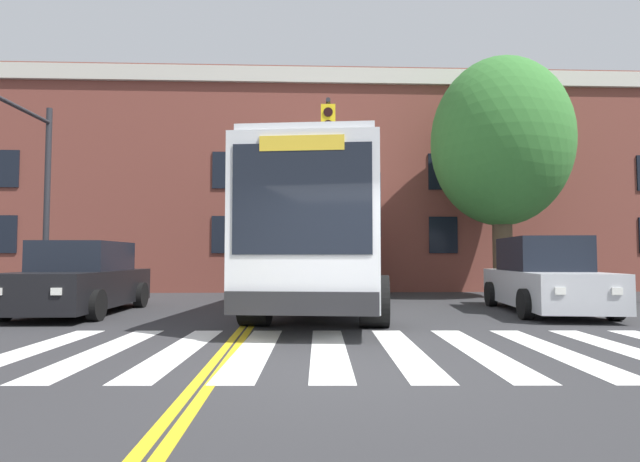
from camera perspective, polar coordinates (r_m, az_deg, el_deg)
ground_plane at (r=6.17m, az=2.81°, el=-15.46°), size 120.00×120.00×0.00m
crosswalk at (r=7.31m, az=5.33°, el=-13.45°), size 10.23×4.23×0.01m
lane_line_yellow_inner at (r=21.20m, az=-5.29°, el=-6.58°), size 0.12×36.00×0.01m
lane_line_yellow_outer at (r=21.19m, az=-4.85°, el=-6.59°), size 0.12×36.00×0.01m
city_bus at (r=12.95m, az=0.73°, el=-0.39°), size 3.75×10.93×3.49m
car_black_near_lane at (r=13.16m, az=-25.62°, el=-5.11°), size 2.16×4.62×1.70m
car_silver_far_lane at (r=13.29m, az=24.20°, el=-4.96°), size 2.47×4.90×1.82m
car_white_behind_bus at (r=22.49m, az=0.91°, el=-4.37°), size 2.23×3.88×1.74m
traffic_light_far_corner at (r=14.72m, az=-31.25°, el=6.72°), size 0.36×3.47×5.50m
traffic_light_overhead at (r=14.26m, az=1.11°, el=6.65°), size 0.56×4.35×5.40m
street_tree_curbside_large at (r=17.86m, az=19.94°, el=9.42°), size 6.00×6.36×7.93m
building_facade at (r=23.32m, az=-9.13°, el=4.51°), size 41.25×8.36×8.72m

